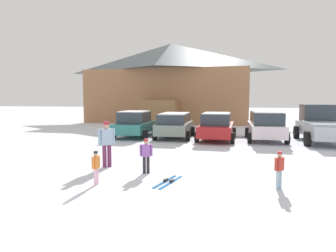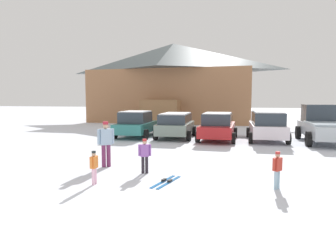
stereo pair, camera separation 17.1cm
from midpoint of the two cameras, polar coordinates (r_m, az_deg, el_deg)
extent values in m
plane|color=silver|center=(6.21, -9.34, -18.52)|extent=(160.00, 160.00, 0.00)
cube|color=#A06D48|center=(33.60, 1.16, 5.63)|extent=(16.85, 9.33, 5.47)
pyramid|color=#465153|center=(33.90, 1.17, 12.87)|extent=(17.47, 9.94, 3.07)
cube|color=#946841|center=(28.41, -1.29, 2.61)|extent=(3.64, 1.88, 2.40)
cube|color=#2D7C78|center=(19.78, -5.74, -0.21)|extent=(1.94, 4.23, 0.62)
cube|color=#2D3842|center=(19.53, -5.95, 1.66)|extent=(1.69, 2.21, 0.70)
cube|color=white|center=(19.51, -5.96, 2.76)|extent=(1.58, 2.10, 0.06)
cylinder|color=black|center=(21.37, -7.25, -0.66)|extent=(0.23, 0.64, 0.64)
cylinder|color=black|center=(20.78, -1.95, -0.79)|extent=(0.23, 0.64, 0.64)
cylinder|color=black|center=(18.94, -9.89, -1.45)|extent=(0.23, 0.64, 0.64)
cylinder|color=black|center=(18.27, -3.96, -1.63)|extent=(0.23, 0.64, 0.64)
cube|color=gray|center=(19.15, 1.78, -0.34)|extent=(2.00, 4.31, 0.64)
cube|color=#2D3842|center=(19.02, 1.74, 1.45)|extent=(1.74, 3.28, 0.57)
cube|color=white|center=(19.00, 1.74, 2.40)|extent=(1.63, 3.12, 0.06)
cylinder|color=black|center=(20.66, -0.39, -0.82)|extent=(0.24, 0.65, 0.64)
cylinder|color=black|center=(20.35, 5.22, -0.94)|extent=(0.24, 0.65, 0.64)
cylinder|color=black|center=(18.10, -2.10, -1.69)|extent=(0.24, 0.65, 0.64)
cylinder|color=black|center=(17.74, 4.29, -1.84)|extent=(0.24, 0.65, 0.64)
cube|color=#B41E21|center=(18.46, 9.73, -0.62)|extent=(2.00, 4.83, 0.64)
cube|color=#2D3842|center=(18.17, 9.70, 1.32)|extent=(1.71, 2.53, 0.64)
cube|color=white|center=(18.15, 9.72, 2.42)|extent=(1.59, 2.40, 0.06)
cylinder|color=black|center=(20.06, 7.24, -1.05)|extent=(0.24, 0.65, 0.64)
cylinder|color=black|center=(19.91, 12.95, -1.19)|extent=(0.24, 0.65, 0.64)
cylinder|color=black|center=(17.15, 5.97, -2.09)|extent=(0.24, 0.65, 0.64)
cylinder|color=black|center=(16.97, 12.65, -2.27)|extent=(0.24, 0.65, 0.64)
cube|color=white|center=(18.83, 18.54, -0.62)|extent=(1.89, 4.51, 0.70)
cube|color=#2D3842|center=(18.68, 18.63, 1.45)|extent=(1.66, 3.43, 0.68)
cube|color=white|center=(18.67, 18.67, 2.59)|extent=(1.55, 3.26, 0.06)
cylinder|color=black|center=(20.16, 15.28, -1.16)|extent=(0.23, 0.64, 0.64)
cylinder|color=black|center=(20.37, 20.89, -1.26)|extent=(0.23, 0.64, 0.64)
cylinder|color=black|center=(17.40, 15.73, -2.16)|extent=(0.23, 0.64, 0.64)
cylinder|color=black|center=(17.63, 22.22, -2.25)|extent=(0.23, 0.64, 0.64)
cube|color=#B2BBC2|center=(19.06, 27.66, -0.63)|extent=(2.03, 5.36, 0.70)
cube|color=#2D3842|center=(20.03, 27.07, 2.16)|extent=(1.79, 1.74, 1.05)
cube|color=#ACBDCA|center=(18.12, 28.39, 0.37)|extent=(1.97, 2.97, 0.12)
cylinder|color=black|center=(20.44, 23.75, -1.11)|extent=(0.28, 0.81, 0.80)
cylinder|color=black|center=(20.89, 29.39, -1.21)|extent=(0.28, 0.81, 0.80)
cylinder|color=black|center=(17.32, 25.48, -2.24)|extent=(0.28, 0.81, 0.80)
cylinder|color=#97B8CA|center=(9.01, 20.74, -9.51)|extent=(0.09, 0.09, 0.51)
cylinder|color=#97B8CA|center=(8.92, 20.36, -9.65)|extent=(0.09, 0.09, 0.51)
cube|color=#BD362A|center=(8.86, 20.65, -6.83)|extent=(0.27, 0.29, 0.36)
cylinder|color=#BD362A|center=(9.00, 21.18, -6.61)|extent=(0.07, 0.07, 0.35)
cylinder|color=#BD362A|center=(8.73, 20.10, -6.93)|extent=(0.07, 0.07, 0.35)
sphere|color=tan|center=(8.82, 20.70, -5.25)|extent=(0.13, 0.13, 0.13)
cylinder|color=red|center=(8.80, 20.71, -4.79)|extent=(0.13, 0.13, 0.06)
cylinder|color=#272129|center=(10.13, -4.31, -7.40)|extent=(0.10, 0.10, 0.57)
cylinder|color=#272129|center=(10.12, -3.59, -7.40)|extent=(0.10, 0.10, 0.57)
cube|color=#9459AF|center=(10.03, -3.97, -4.67)|extent=(0.31, 0.24, 0.40)
cylinder|color=#9459AF|center=(10.03, -4.99, -4.62)|extent=(0.08, 0.08, 0.38)
cylinder|color=#9459AF|center=(10.03, -2.95, -4.61)|extent=(0.08, 0.08, 0.38)
sphere|color=tan|center=(9.99, -3.98, -3.11)|extent=(0.15, 0.15, 0.15)
cylinder|color=red|center=(9.97, -3.98, -2.67)|extent=(0.14, 0.14, 0.07)
cylinder|color=#6E2B53|center=(11.22, -11.72, -5.60)|extent=(0.15, 0.15, 0.82)
cylinder|color=#6E2B53|center=(11.26, -10.82, -5.54)|extent=(0.15, 0.15, 0.82)
cube|color=#9CB9D3|center=(11.13, -11.33, -2.03)|extent=(0.46, 0.43, 0.58)
cylinder|color=#9CB9D3|center=(11.07, -12.62, -2.01)|extent=(0.11, 0.11, 0.55)
cylinder|color=#9CB9D3|center=(11.19, -10.07, -1.89)|extent=(0.11, 0.11, 0.55)
sphere|color=tan|center=(11.09, -11.37, -0.01)|extent=(0.21, 0.21, 0.21)
cylinder|color=#B8293A|center=(11.08, -11.38, 0.58)|extent=(0.20, 0.20, 0.10)
cylinder|color=#ECB3CC|center=(9.12, -13.17, -9.22)|extent=(0.09, 0.09, 0.49)
cylinder|color=#ECB3CC|center=(9.03, -13.51, -9.37)|extent=(0.09, 0.09, 0.49)
cube|color=orange|center=(8.98, -13.39, -6.73)|extent=(0.16, 0.25, 0.34)
cylinder|color=orange|center=(9.11, -12.91, -6.49)|extent=(0.07, 0.07, 0.33)
cylinder|color=orange|center=(8.85, -13.89, -6.85)|extent=(0.07, 0.07, 0.33)
sphere|color=tan|center=(8.94, -13.43, -5.26)|extent=(0.12, 0.12, 0.12)
cylinder|color=black|center=(8.93, -13.44, -4.83)|extent=(0.12, 0.12, 0.06)
cube|color=#1E66B0|center=(9.07, 0.76, -10.68)|extent=(0.43, 1.49, 0.02)
cube|color=black|center=(9.11, 0.90, -10.36)|extent=(0.12, 0.21, 0.06)
cube|color=#1E66B0|center=(9.16, -0.39, -10.53)|extent=(0.43, 1.49, 0.02)
cube|color=black|center=(9.19, -0.25, -10.21)|extent=(0.12, 0.21, 0.06)
camera|label=1|loc=(0.09, -89.64, 0.03)|focal=32.00mm
camera|label=2|loc=(0.09, 90.36, -0.03)|focal=32.00mm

